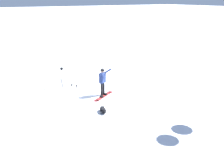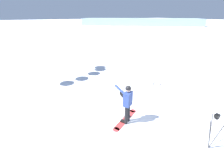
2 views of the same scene
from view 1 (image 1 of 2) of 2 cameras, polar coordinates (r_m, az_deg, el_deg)
The scene contains 6 objects.
ground_plane at distance 15.10m, azimuth -2.76°, elevation -4.53°, with size 300.00×300.00×0.00m, color white.
snowboarder at distance 14.43m, azimuth -2.28°, elevation -1.08°, with size 0.60×0.70×1.76m.
snowboard at distance 14.65m, azimuth -2.04°, elevation -5.16°, with size 1.01×1.66×0.10m.
gear_bag_large at distance 12.65m, azimuth -2.19°, elevation -8.52°, with size 0.75×0.45×0.26m.
camera_tripod at distance 16.08m, azimuth -12.00°, elevation 0.26°, with size 0.49×0.51×1.39m.
ski_poles at distance 13.35m, azimuth -9.05°, elevation -4.08°, with size 0.41×0.30×1.24m.
Camera 1 is at (12.30, -6.57, 5.79)m, focal length 38.05 mm.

